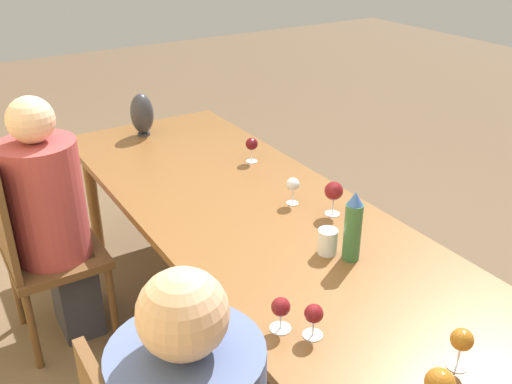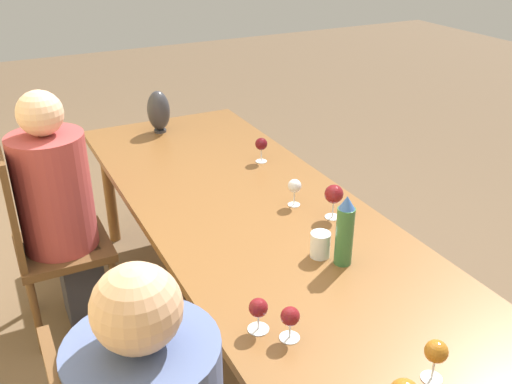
# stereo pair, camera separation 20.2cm
# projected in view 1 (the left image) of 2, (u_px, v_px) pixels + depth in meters

# --- Properties ---
(ground_plane) EXTENTS (14.00, 14.00, 0.00)m
(ground_plane) POSITION_uv_depth(u_px,v_px,m) (274.00, 359.00, 2.77)
(ground_plane) COLOR brown
(dining_table) EXTENTS (3.12, 0.98, 0.74)m
(dining_table) POSITION_uv_depth(u_px,v_px,m) (276.00, 239.00, 2.46)
(dining_table) COLOR brown
(dining_table) RESTS_ON ground_plane
(water_bottle) EXTENTS (0.07, 0.07, 0.29)m
(water_bottle) POSITION_uv_depth(u_px,v_px,m) (353.00, 227.00, 2.16)
(water_bottle) COLOR #336638
(water_bottle) RESTS_ON dining_table
(water_tumbler) EXTENTS (0.08, 0.08, 0.10)m
(water_tumbler) POSITION_uv_depth(u_px,v_px,m) (328.00, 241.00, 2.24)
(water_tumbler) COLOR silver
(water_tumbler) RESTS_ON dining_table
(vase) EXTENTS (0.14, 0.14, 0.26)m
(vase) POSITION_uv_depth(u_px,v_px,m) (142.00, 114.00, 3.37)
(vase) COLOR #2D2D33
(vase) RESTS_ON dining_table
(wine_glass_0) EXTENTS (0.07, 0.07, 0.12)m
(wine_glass_0) POSITION_uv_depth(u_px,v_px,m) (281.00, 308.00, 1.82)
(wine_glass_0) COLOR silver
(wine_glass_0) RESTS_ON dining_table
(wine_glass_1) EXTENTS (0.08, 0.08, 0.14)m
(wine_glass_1) POSITION_uv_depth(u_px,v_px,m) (440.00, 384.00, 1.51)
(wine_glass_1) COLOR silver
(wine_glass_1) RESTS_ON dining_table
(wine_glass_2) EXTENTS (0.07, 0.07, 0.13)m
(wine_glass_2) POSITION_uv_depth(u_px,v_px,m) (252.00, 145.00, 3.03)
(wine_glass_2) COLOR silver
(wine_glass_2) RESTS_ON dining_table
(wine_glass_3) EXTENTS (0.08, 0.08, 0.16)m
(wine_glass_3) POSITION_uv_depth(u_px,v_px,m) (334.00, 192.00, 2.50)
(wine_glass_3) COLOR silver
(wine_glass_3) RESTS_ON dining_table
(wine_glass_4) EXTENTS (0.07, 0.07, 0.12)m
(wine_glass_4) POSITION_uv_depth(u_px,v_px,m) (314.00, 315.00, 1.79)
(wine_glass_4) COLOR silver
(wine_glass_4) RESTS_ON dining_table
(wine_glass_5) EXTENTS (0.07, 0.07, 0.14)m
(wine_glass_5) POSITION_uv_depth(u_px,v_px,m) (462.00, 340.00, 1.66)
(wine_glass_5) COLOR silver
(wine_glass_5) RESTS_ON dining_table
(wine_glass_6) EXTENTS (0.06, 0.06, 0.13)m
(wine_glass_6) POSITION_uv_depth(u_px,v_px,m) (293.00, 185.00, 2.60)
(wine_glass_6) COLOR silver
(wine_glass_6) RESTS_ON dining_table
(chair_far) EXTENTS (0.44, 0.44, 1.01)m
(chair_far) POSITION_uv_depth(u_px,v_px,m) (36.00, 247.00, 2.68)
(chair_far) COLOR brown
(chair_far) RESTS_ON ground_plane
(person_far) EXTENTS (0.35, 0.35, 1.25)m
(person_far) POSITION_uv_depth(u_px,v_px,m) (52.00, 216.00, 2.67)
(person_far) COLOR #2D2D38
(person_far) RESTS_ON ground_plane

